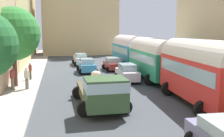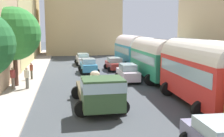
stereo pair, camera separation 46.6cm
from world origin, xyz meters
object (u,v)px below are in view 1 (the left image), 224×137
Objects in this scene: car_3 at (127,73)px; car_1 at (81,59)px; parked_bus_2 at (152,57)px; pedestrian_1 at (12,78)px; pedestrian_3 at (30,71)px; parked_bus_1 at (201,69)px; car_4 at (113,64)px; pedestrian_0 at (27,78)px; car_0 at (87,66)px; cargo_truck_0 at (101,91)px; parked_bus_3 at (128,49)px.

car_1 is at bearing 104.66° from car_3.
pedestrian_1 is at bearing -168.75° from parked_bus_2.
parked_bus_2 reaches higher than pedestrian_3.
parked_bus_1 is 2.19× the size of car_3.
car_4 is at bearing 41.62° from pedestrian_1.
car_1 is 15.59m from pedestrian_0.
pedestrian_1 is at bearing 171.53° from pedestrian_0.
car_0 is 0.85× the size of car_1.
parked_bus_2 reaches higher than pedestrian_1.
parked_bus_1 is at bearing -74.18° from car_1.
cargo_truck_0 is at bearing -126.25° from parked_bus_2.
parked_bus_2 reaches higher than car_4.
cargo_truck_0 reaches higher than car_3.
parked_bus_1 reaches higher than pedestrian_3.
pedestrian_0 is 1.00× the size of pedestrian_1.
parked_bus_3 reaches higher than pedestrian_1.
parked_bus_3 is 1.89× the size of car_1.
parked_bus_2 is 2.03× the size of car_1.
cargo_truck_0 reaches higher than pedestrian_3.
car_4 is at bearing 99.56° from parked_bus_1.
cargo_truck_0 reaches higher than pedestrian_0.
car_3 is at bearing -168.50° from parked_bus_2.
parked_bus_1 is 4.62× the size of pedestrian_0.
pedestrian_0 is at bearing 151.01° from parked_bus_1.
car_1 is at bearing 91.04° from car_0.
pedestrian_0 is 1.12m from pedestrian_1.
parked_bus_3 reaches higher than car_0.
pedestrian_3 is at bearing 91.63° from pedestrian_0.
car_3 reaches higher than car_0.
car_4 is at bearing 19.96° from car_0.
parked_bus_3 reaches higher than car_1.
car_3 is at bearing 107.52° from parked_bus_1.
parked_bus_3 is at bearing 74.37° from car_3.
car_1 is at bearing 120.98° from car_4.
car_4 is (-2.59, 15.35, -1.58)m from parked_bus_1.
pedestrian_3 is at bearing 137.90° from parked_bus_1.
pedestrian_0 is (-4.99, 6.15, -0.11)m from cargo_truck_0.
pedestrian_0 is at bearing -110.70° from car_1.
cargo_truck_0 is 9.10m from car_3.
cargo_truck_0 reaches higher than car_4.
pedestrian_1 is (-12.55, -2.50, -1.15)m from parked_bus_2.
cargo_truck_0 is (-6.46, -8.81, -1.04)m from parked_bus_2.
car_1 is (0.53, 20.73, -0.37)m from cargo_truck_0.
parked_bus_1 reaches higher than car_0.
car_0 is 3.43m from car_4.
pedestrian_0 is (-8.86, -9.01, 0.29)m from car_4.
parked_bus_2 is at bearing 11.25° from pedestrian_1.
car_0 is 2.13× the size of pedestrian_3.
car_0 is 1.97× the size of pedestrian_0.
pedestrian_0 is at bearing -134.46° from parked_bus_3.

